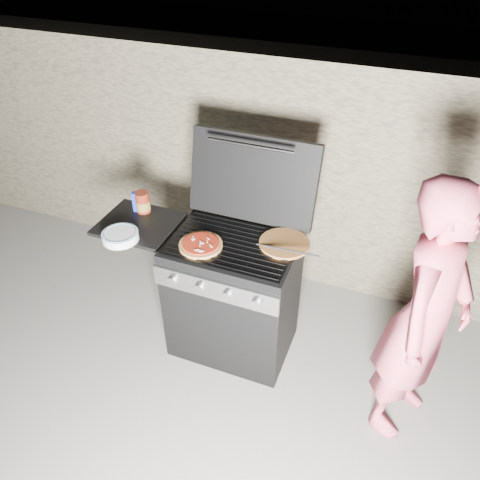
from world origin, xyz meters
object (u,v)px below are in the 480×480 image
(gas_grill, at_px, (200,288))
(sauce_jar, at_px, (143,202))
(pizza_topped, at_px, (201,244))
(person, at_px, (425,318))

(gas_grill, bearing_deg, sauce_jar, 164.12)
(pizza_topped, relative_size, sauce_jar, 1.82)
(gas_grill, relative_size, sauce_jar, 9.07)
(sauce_jar, xyz_separation_m, person, (1.87, -0.28, -0.14))
(sauce_jar, bearing_deg, person, -8.37)
(pizza_topped, bearing_deg, person, -2.05)
(gas_grill, relative_size, pizza_topped, 5.00)
(gas_grill, distance_m, sauce_jar, 0.70)
(gas_grill, height_order, sauce_jar, sauce_jar)
(person, bearing_deg, gas_grill, 104.29)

